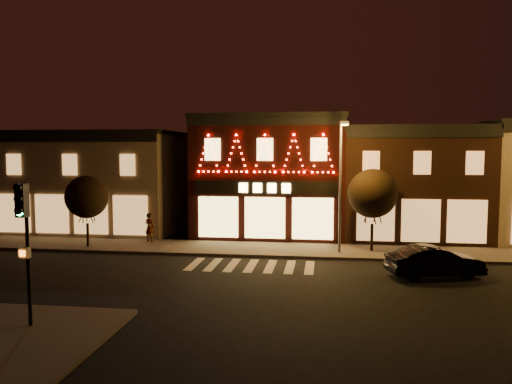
% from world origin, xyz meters
% --- Properties ---
extents(ground, '(120.00, 120.00, 0.00)m').
position_xyz_m(ground, '(0.00, 0.00, 0.00)').
color(ground, black).
rests_on(ground, ground).
extents(sidewalk_far, '(44.00, 4.00, 0.15)m').
position_xyz_m(sidewalk_far, '(2.00, 8.00, 0.07)').
color(sidewalk_far, '#47423D').
rests_on(sidewalk_far, ground).
extents(building_left, '(12.20, 8.28, 7.30)m').
position_xyz_m(building_left, '(-13.00, 13.99, 3.66)').
color(building_left, '#6A614B').
rests_on(building_left, ground).
extents(building_pulp, '(10.20, 8.34, 8.30)m').
position_xyz_m(building_pulp, '(0.00, 13.98, 4.16)').
color(building_pulp, '#330D0B').
rests_on(building_pulp, ground).
extents(building_right_a, '(9.20, 8.28, 7.50)m').
position_xyz_m(building_right_a, '(9.50, 13.99, 3.76)').
color(building_right_a, '#311B11').
rests_on(building_right_a, ground).
extents(traffic_signal_near, '(0.34, 0.49, 4.76)m').
position_xyz_m(traffic_signal_near, '(-5.93, -6.19, 3.50)').
color(traffic_signal_near, black).
rests_on(traffic_signal_near, sidewalk_near).
extents(streetlamp_mid, '(0.49, 1.70, 7.39)m').
position_xyz_m(streetlamp_mid, '(4.61, 7.19, 4.48)').
color(streetlamp_mid, '#59595E').
rests_on(streetlamp_mid, sidewalk_far).
extents(tree_left, '(2.56, 2.56, 4.29)m').
position_xyz_m(tree_left, '(-10.44, 7.10, 3.15)').
color(tree_left, black).
rests_on(tree_left, sidewalk_far).
extents(tree_right, '(2.83, 2.83, 4.74)m').
position_xyz_m(tree_right, '(6.45, 8.15, 3.47)').
color(tree_right, black).
rests_on(tree_right, sidewalk_far).
extents(dark_sedan, '(4.69, 2.60, 1.46)m').
position_xyz_m(dark_sedan, '(8.88, 2.97, 0.73)').
color(dark_sedan, black).
rests_on(dark_sedan, ground).
extents(pedestrian, '(0.79, 0.66, 1.84)m').
position_xyz_m(pedestrian, '(-7.30, 9.14, 1.07)').
color(pedestrian, gray).
rests_on(pedestrian, sidewalk_far).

